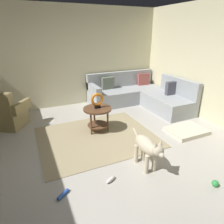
{
  "coord_description": "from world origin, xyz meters",
  "views": [
    {
      "loc": [
        -1.05,
        -2.7,
        2.04
      ],
      "look_at": [
        0.45,
        0.6,
        0.55
      ],
      "focal_mm": 31.69,
      "sensor_mm": 36.0,
      "label": 1
    }
  ],
  "objects_px": {
    "side_table": "(98,113)",
    "torus_sculpture": "(97,100)",
    "sectional_couch": "(140,95)",
    "dog_toy_ball": "(215,183)",
    "dog_bed_mat": "(186,131)",
    "dog_toy_bone": "(111,180)",
    "armchair": "(7,114)",
    "dog": "(147,147)",
    "dog_toy_rope": "(63,194)"
  },
  "relations": [
    {
      "from": "sectional_couch",
      "to": "dog_toy_ball",
      "type": "relative_size",
      "value": 23.43
    },
    {
      "from": "armchair",
      "to": "dog_bed_mat",
      "type": "distance_m",
      "value": 3.96
    },
    {
      "from": "torus_sculpture",
      "to": "dog_bed_mat",
      "type": "height_order",
      "value": "torus_sculpture"
    },
    {
      "from": "dog_bed_mat",
      "to": "dog_toy_bone",
      "type": "bearing_deg",
      "value": -161.92
    },
    {
      "from": "armchair",
      "to": "dog_bed_mat",
      "type": "bearing_deg",
      "value": 4.13
    },
    {
      "from": "torus_sculpture",
      "to": "dog_toy_bone",
      "type": "relative_size",
      "value": 1.81
    },
    {
      "from": "armchair",
      "to": "dog_toy_bone",
      "type": "relative_size",
      "value": 5.54
    },
    {
      "from": "sectional_couch",
      "to": "side_table",
      "type": "height_order",
      "value": "sectional_couch"
    },
    {
      "from": "torus_sculpture",
      "to": "dog_bed_mat",
      "type": "distance_m",
      "value": 2.03
    },
    {
      "from": "dog_toy_rope",
      "to": "dog_toy_bone",
      "type": "xyz_separation_m",
      "value": [
        0.69,
        -0.01,
        0.0
      ]
    },
    {
      "from": "armchair",
      "to": "dog_toy_rope",
      "type": "bearing_deg",
      "value": -42.53
    },
    {
      "from": "armchair",
      "to": "dog_toy_bone",
      "type": "height_order",
      "value": "armchair"
    },
    {
      "from": "dog_toy_ball",
      "to": "dog_toy_rope",
      "type": "bearing_deg",
      "value": 160.35
    },
    {
      "from": "dog_bed_mat",
      "to": "dog_toy_ball",
      "type": "distance_m",
      "value": 1.6
    },
    {
      "from": "side_table",
      "to": "dog_bed_mat",
      "type": "xyz_separation_m",
      "value": [
        1.71,
        -0.87,
        -0.37
      ]
    },
    {
      "from": "dog_toy_rope",
      "to": "torus_sculpture",
      "type": "bearing_deg",
      "value": 55.03
    },
    {
      "from": "dog_bed_mat",
      "to": "dog",
      "type": "distance_m",
      "value": 1.62
    },
    {
      "from": "side_table",
      "to": "dog_toy_ball",
      "type": "distance_m",
      "value": 2.46
    },
    {
      "from": "dog_bed_mat",
      "to": "dog_toy_bone",
      "type": "height_order",
      "value": "dog_bed_mat"
    },
    {
      "from": "dog_bed_mat",
      "to": "dog_toy_rope",
      "type": "distance_m",
      "value": 2.87
    },
    {
      "from": "dog_bed_mat",
      "to": "dog_toy_ball",
      "type": "height_order",
      "value": "dog_toy_ball"
    },
    {
      "from": "sectional_couch",
      "to": "dog_toy_bone",
      "type": "relative_size",
      "value": 12.5
    },
    {
      "from": "side_table",
      "to": "torus_sculpture",
      "type": "xyz_separation_m",
      "value": [
        0.0,
        -0.0,
        0.29
      ]
    },
    {
      "from": "armchair",
      "to": "side_table",
      "type": "bearing_deg",
      "value": 2.98
    },
    {
      "from": "torus_sculpture",
      "to": "dog",
      "type": "relative_size",
      "value": 0.38
    },
    {
      "from": "dog_toy_rope",
      "to": "dog",
      "type": "bearing_deg",
      "value": 1.86
    },
    {
      "from": "armchair",
      "to": "sectional_couch",
      "type": "bearing_deg",
      "value": 33.47
    },
    {
      "from": "sectional_couch",
      "to": "side_table",
      "type": "relative_size",
      "value": 3.75
    },
    {
      "from": "dog_bed_mat",
      "to": "dog_toy_ball",
      "type": "bearing_deg",
      "value": -119.89
    },
    {
      "from": "dog_bed_mat",
      "to": "dog_toy_ball",
      "type": "xyz_separation_m",
      "value": [
        -0.8,
        -1.39,
        0.0
      ]
    },
    {
      "from": "dog_toy_rope",
      "to": "side_table",
      "type": "bearing_deg",
      "value": 55.03
    },
    {
      "from": "sectional_couch",
      "to": "dog_toy_ball",
      "type": "height_order",
      "value": "sectional_couch"
    },
    {
      "from": "dog",
      "to": "dog_toy_ball",
      "type": "xyz_separation_m",
      "value": [
        0.66,
        -0.75,
        -0.33
      ]
    },
    {
      "from": "armchair",
      "to": "dog_toy_ball",
      "type": "distance_m",
      "value": 4.23
    },
    {
      "from": "dog_bed_mat",
      "to": "side_table",
      "type": "bearing_deg",
      "value": 152.92
    },
    {
      "from": "armchair",
      "to": "dog_toy_ball",
      "type": "height_order",
      "value": "armchair"
    },
    {
      "from": "armchair",
      "to": "dog_toy_rope",
      "type": "height_order",
      "value": "armchair"
    },
    {
      "from": "side_table",
      "to": "torus_sculpture",
      "type": "relative_size",
      "value": 1.84
    },
    {
      "from": "dog",
      "to": "torus_sculpture",
      "type": "bearing_deg",
      "value": -79.66
    },
    {
      "from": "sectional_couch",
      "to": "armchair",
      "type": "xyz_separation_m",
      "value": [
        -3.49,
        -0.06,
        0.03
      ]
    },
    {
      "from": "dog_bed_mat",
      "to": "dog_toy_rope",
      "type": "relative_size",
      "value": 4.14
    },
    {
      "from": "sectional_couch",
      "to": "armchair",
      "type": "height_order",
      "value": "same"
    },
    {
      "from": "sectional_couch",
      "to": "dog_toy_ball",
      "type": "bearing_deg",
      "value": -103.7
    },
    {
      "from": "armchair",
      "to": "side_table",
      "type": "xyz_separation_m",
      "value": [
        1.77,
        -1.0,
        0.09
      ]
    },
    {
      "from": "side_table",
      "to": "dog_toy_rope",
      "type": "bearing_deg",
      "value": -124.97
    },
    {
      "from": "armchair",
      "to": "side_table",
      "type": "height_order",
      "value": "armchair"
    },
    {
      "from": "side_table",
      "to": "dog_bed_mat",
      "type": "height_order",
      "value": "side_table"
    },
    {
      "from": "side_table",
      "to": "dog_bed_mat",
      "type": "distance_m",
      "value": 1.95
    },
    {
      "from": "dog_bed_mat",
      "to": "armchair",
      "type": "bearing_deg",
      "value": 151.7
    },
    {
      "from": "dog",
      "to": "sectional_couch",
      "type": "bearing_deg",
      "value": -118.87
    }
  ]
}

